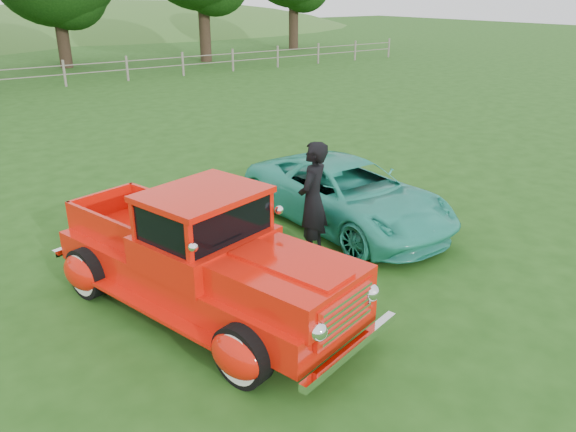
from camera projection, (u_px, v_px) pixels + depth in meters
ground at (293, 308)px, 7.93m from camera, size 140.00×140.00×0.00m
red_pickup at (203, 258)px, 7.61m from camera, size 3.12×5.26×1.78m
teal_sedan at (347, 194)px, 10.54m from camera, size 2.11×4.47×1.23m
man at (313, 200)px, 9.17m from camera, size 0.86×0.78×1.97m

